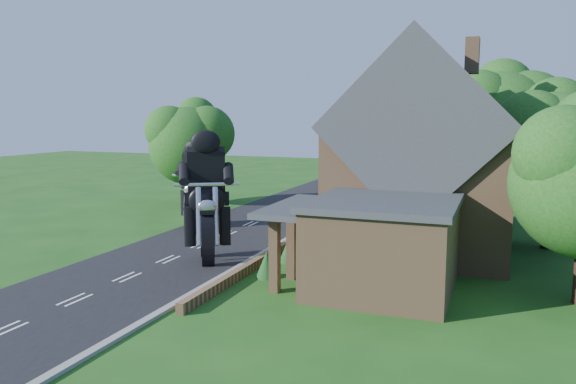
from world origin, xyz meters
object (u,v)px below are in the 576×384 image
(annex, at_px, (381,243))
(motorcycle_follow, at_px, (196,214))
(motorcycle_lead, at_px, (208,243))
(garden_wall, at_px, (295,240))
(house, at_px, (424,161))

(annex, xyz_separation_m, motorcycle_follow, (-12.52, 7.85, -1.01))
(motorcycle_lead, xyz_separation_m, motorcycle_follow, (-4.52, 6.72, -0.12))
(annex, bearing_deg, garden_wall, 133.84)
(house, xyz_separation_m, motorcycle_follow, (-13.14, 1.05, -3.58))
(house, bearing_deg, motorcycle_follow, 175.42)
(motorcycle_lead, bearing_deg, motorcycle_follow, -85.76)
(garden_wall, relative_size, house, 2.15)
(house, distance_m, annex, 7.30)
(annex, height_order, motorcycle_follow, annex)
(garden_wall, height_order, motorcycle_follow, motorcycle_follow)
(annex, relative_size, motorcycle_lead, 3.73)
(house, height_order, annex, house)
(annex, distance_m, motorcycle_follow, 14.81)
(house, height_order, motorcycle_follow, house)
(garden_wall, distance_m, motorcycle_follow, 7.27)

